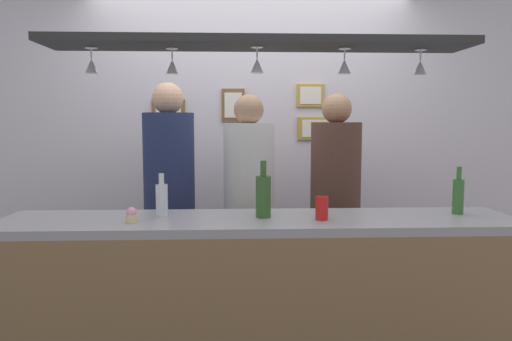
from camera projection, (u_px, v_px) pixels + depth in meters
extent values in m
cube|color=silver|center=(251.00, 149.00, 4.01)|extent=(4.40, 0.06, 2.60)
cube|color=#99999E|center=(260.00, 222.00, 2.60)|extent=(2.70, 0.55, 0.04)
cube|color=olive|center=(262.00, 336.00, 2.39)|extent=(2.65, 0.04, 0.97)
cube|color=black|center=(259.00, 43.00, 2.55)|extent=(2.20, 0.36, 0.04)
cylinder|color=silver|center=(91.00, 48.00, 2.56)|extent=(0.06, 0.06, 0.00)
cylinder|color=silver|center=(91.00, 53.00, 2.56)|extent=(0.01, 0.01, 0.06)
cone|color=silver|center=(92.00, 66.00, 2.57)|extent=(0.07, 0.07, 0.08)
cylinder|color=silver|center=(172.00, 49.00, 2.59)|extent=(0.06, 0.06, 0.00)
cylinder|color=silver|center=(172.00, 54.00, 2.59)|extent=(0.01, 0.01, 0.06)
cone|color=silver|center=(172.00, 67.00, 2.60)|extent=(0.07, 0.07, 0.08)
cylinder|color=silver|center=(257.00, 47.00, 2.54)|extent=(0.06, 0.06, 0.00)
cylinder|color=silver|center=(257.00, 53.00, 2.54)|extent=(0.01, 0.01, 0.06)
cone|color=silver|center=(257.00, 66.00, 2.54)|extent=(0.07, 0.07, 0.08)
cylinder|color=silver|center=(345.00, 49.00, 2.58)|extent=(0.06, 0.06, 0.00)
cylinder|color=silver|center=(345.00, 54.00, 2.59)|extent=(0.01, 0.01, 0.06)
cone|color=silver|center=(344.00, 67.00, 2.59)|extent=(0.07, 0.07, 0.08)
cylinder|color=silver|center=(421.00, 50.00, 2.63)|extent=(0.06, 0.06, 0.00)
cylinder|color=silver|center=(421.00, 55.00, 2.63)|extent=(0.01, 0.01, 0.06)
cone|color=silver|center=(420.00, 68.00, 2.64)|extent=(0.07, 0.07, 0.08)
cube|color=#2D334C|center=(171.00, 283.00, 3.38)|extent=(0.17, 0.18, 0.84)
cylinder|color=navy|center=(169.00, 168.00, 3.30)|extent=(0.34, 0.34, 0.73)
sphere|color=tan|center=(168.00, 98.00, 3.25)|extent=(0.21, 0.21, 0.21)
cube|color=#2D334C|center=(249.00, 284.00, 3.40)|extent=(0.17, 0.18, 0.81)
cylinder|color=white|center=(249.00, 175.00, 3.33)|extent=(0.34, 0.34, 0.70)
sphere|color=#9E7556|center=(249.00, 109.00, 3.28)|extent=(0.20, 0.20, 0.20)
cube|color=#2D334C|center=(334.00, 283.00, 3.43)|extent=(0.17, 0.18, 0.81)
cylinder|color=brown|center=(336.00, 174.00, 3.35)|extent=(0.34, 0.34, 0.71)
sphere|color=#9E7556|center=(337.00, 109.00, 3.31)|extent=(0.20, 0.20, 0.20)
cylinder|color=#2D5623|center=(263.00, 197.00, 2.60)|extent=(0.08, 0.08, 0.22)
cylinder|color=#2D5623|center=(263.00, 168.00, 2.59)|extent=(0.03, 0.03, 0.08)
cylinder|color=#336B2D|center=(458.00, 197.00, 2.70)|extent=(0.06, 0.06, 0.19)
cylinder|color=#336B2D|center=(459.00, 173.00, 2.69)|extent=(0.03, 0.03, 0.07)
cylinder|color=silver|center=(162.00, 200.00, 2.64)|extent=(0.06, 0.06, 0.17)
cylinder|color=silver|center=(161.00, 179.00, 2.63)|extent=(0.03, 0.03, 0.06)
cylinder|color=red|center=(322.00, 208.00, 2.53)|extent=(0.07, 0.07, 0.12)
cylinder|color=beige|center=(132.00, 219.00, 2.47)|extent=(0.06, 0.06, 0.04)
sphere|color=pink|center=(131.00, 212.00, 2.47)|extent=(0.05, 0.05, 0.05)
cube|color=brown|center=(233.00, 105.00, 3.92)|extent=(0.18, 0.02, 0.26)
cube|color=white|center=(233.00, 105.00, 3.91)|extent=(0.14, 0.01, 0.20)
cube|color=brown|center=(169.00, 121.00, 3.91)|extent=(0.26, 0.02, 0.34)
cube|color=white|center=(168.00, 121.00, 3.90)|extent=(0.20, 0.01, 0.26)
cube|color=#B29338|center=(310.00, 95.00, 3.94)|extent=(0.22, 0.02, 0.18)
cube|color=white|center=(311.00, 95.00, 3.93)|extent=(0.17, 0.01, 0.14)
cube|color=#B29338|center=(316.00, 128.00, 3.97)|extent=(0.30, 0.02, 0.18)
cube|color=white|center=(316.00, 128.00, 3.96)|extent=(0.23, 0.01, 0.14)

